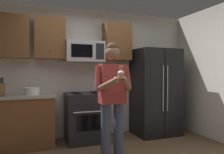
# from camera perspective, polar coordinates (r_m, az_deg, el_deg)

# --- Properties ---
(wall_back) EXTENTS (4.40, 0.10, 2.60)m
(wall_back) POSITION_cam_1_polar(r_m,az_deg,el_deg) (4.59, -6.15, 1.03)
(wall_back) COLOR beige
(wall_back) RESTS_ON ground
(oven_range) EXTENTS (0.76, 0.70, 0.93)m
(oven_range) POSITION_cam_1_polar(r_m,az_deg,el_deg) (4.26, -6.85, -10.35)
(oven_range) COLOR black
(oven_range) RESTS_ON ground
(microwave) EXTENTS (0.74, 0.41, 0.40)m
(microwave) POSITION_cam_1_polar(r_m,az_deg,el_deg) (4.31, -7.26, 6.60)
(microwave) COLOR #9EA0A5
(refrigerator) EXTENTS (0.90, 0.75, 1.80)m
(refrigerator) POSITION_cam_1_polar(r_m,az_deg,el_deg) (4.73, 11.30, -3.83)
(refrigerator) COLOR black
(refrigerator) RESTS_ON ground
(cabinet_row_upper) EXTENTS (2.78, 0.36, 0.76)m
(cabinet_row_upper) POSITION_cam_1_polar(r_m,az_deg,el_deg) (4.30, -15.03, 9.66)
(cabinet_row_upper) COLOR brown
(counter_left) EXTENTS (1.44, 0.66, 0.92)m
(counter_left) POSITION_cam_1_polar(r_m,az_deg,el_deg) (4.19, -24.81, -10.66)
(counter_left) COLOR brown
(counter_left) RESTS_ON ground
(bowl_large_white) EXTENTS (0.27, 0.27, 0.12)m
(bowl_large_white) POSITION_cam_1_polar(r_m,az_deg,el_deg) (4.15, -20.22, -3.43)
(bowl_large_white) COLOR white
(bowl_large_white) RESTS_ON counter_left
(person) EXTENTS (0.60, 0.48, 1.76)m
(person) POSITION_cam_1_polar(r_m,az_deg,el_deg) (3.22, 0.14, -4.54)
(person) COLOR #383F59
(person) RESTS_ON ground
(cupcake) EXTENTS (0.09, 0.09, 0.17)m
(cupcake) POSITION_cam_1_polar(r_m,az_deg,el_deg) (2.90, 2.37, 0.68)
(cupcake) COLOR #A87F56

